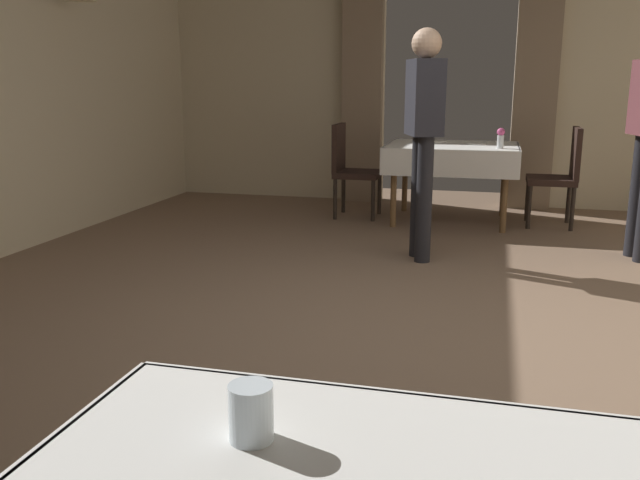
{
  "coord_description": "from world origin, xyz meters",
  "views": [
    {
      "loc": [
        0.54,
        -3.47,
        1.35
      ],
      "look_at": [
        -0.46,
        0.4,
        0.4
      ],
      "focal_mm": 37.85,
      "sensor_mm": 36.0,
      "label": 1
    }
  ],
  "objects_px": {
    "chair_mid_right": "(561,172)",
    "person_waiter_by_doorway": "(424,125)",
    "plate_mid_b": "(436,141)",
    "plate_mid_c": "(476,144)",
    "chair_mid_left": "(350,166)",
    "glass_near_b": "(251,413)",
    "flower_vase_mid": "(501,137)",
    "dining_table_mid": "(452,154)"
  },
  "relations": [
    {
      "from": "chair_mid_right",
      "to": "chair_mid_left",
      "type": "distance_m",
      "value": 2.01
    },
    {
      "from": "flower_vase_mid",
      "to": "plate_mid_c",
      "type": "xyz_separation_m",
      "value": [
        -0.22,
        0.37,
        -0.09
      ]
    },
    {
      "from": "dining_table_mid",
      "to": "person_waiter_by_doorway",
      "type": "bearing_deg",
      "value": -94.85
    },
    {
      "from": "glass_near_b",
      "to": "person_waiter_by_doorway",
      "type": "bearing_deg",
      "value": 92.0
    },
    {
      "from": "chair_mid_right",
      "to": "plate_mid_b",
      "type": "relative_size",
      "value": 4.62
    },
    {
      "from": "chair_mid_right",
      "to": "plate_mid_b",
      "type": "xyz_separation_m",
      "value": [
        -1.18,
        0.23,
        0.24
      ]
    },
    {
      "from": "dining_table_mid",
      "to": "glass_near_b",
      "type": "relative_size",
      "value": 12.44
    },
    {
      "from": "chair_mid_left",
      "to": "plate_mid_c",
      "type": "relative_size",
      "value": 4.57
    },
    {
      "from": "chair_mid_right",
      "to": "glass_near_b",
      "type": "distance_m",
      "value": 5.74
    },
    {
      "from": "flower_vase_mid",
      "to": "plate_mid_b",
      "type": "distance_m",
      "value": 0.82
    },
    {
      "from": "chair_mid_left",
      "to": "flower_vase_mid",
      "type": "height_order",
      "value": "flower_vase_mid"
    },
    {
      "from": "dining_table_mid",
      "to": "plate_mid_b",
      "type": "height_order",
      "value": "plate_mid_b"
    },
    {
      "from": "plate_mid_b",
      "to": "plate_mid_c",
      "type": "height_order",
      "value": "same"
    },
    {
      "from": "chair_mid_right",
      "to": "chair_mid_left",
      "type": "relative_size",
      "value": 1.0
    },
    {
      "from": "chair_mid_right",
      "to": "person_waiter_by_doorway",
      "type": "height_order",
      "value": "person_waiter_by_doorway"
    },
    {
      "from": "glass_near_b",
      "to": "plate_mid_b",
      "type": "relative_size",
      "value": 0.49
    },
    {
      "from": "chair_mid_right",
      "to": "person_waiter_by_doorway",
      "type": "distance_m",
      "value": 1.97
    },
    {
      "from": "chair_mid_left",
      "to": "flower_vase_mid",
      "type": "xyz_separation_m",
      "value": [
        1.44,
        -0.28,
        0.33
      ]
    },
    {
      "from": "chair_mid_left",
      "to": "person_waiter_by_doorway",
      "type": "height_order",
      "value": "person_waiter_by_doorway"
    },
    {
      "from": "plate_mid_c",
      "to": "person_waiter_by_doorway",
      "type": "distance_m",
      "value": 1.66
    },
    {
      "from": "plate_mid_b",
      "to": "plate_mid_c",
      "type": "relative_size",
      "value": 0.99
    },
    {
      "from": "dining_table_mid",
      "to": "glass_near_b",
      "type": "xyz_separation_m",
      "value": [
        0.02,
        -5.64,
        0.14
      ]
    },
    {
      "from": "plate_mid_c",
      "to": "chair_mid_right",
      "type": "bearing_deg",
      "value": -5.37
    },
    {
      "from": "plate_mid_b",
      "to": "glass_near_b",
      "type": "bearing_deg",
      "value": -88.11
    },
    {
      "from": "plate_mid_c",
      "to": "person_waiter_by_doorway",
      "type": "xyz_separation_m",
      "value": [
        -0.35,
        -1.61,
        0.27
      ]
    },
    {
      "from": "dining_table_mid",
      "to": "chair_mid_right",
      "type": "bearing_deg",
      "value": 0.68
    },
    {
      "from": "chair_mid_right",
      "to": "person_waiter_by_doorway",
      "type": "xyz_separation_m",
      "value": [
        -1.13,
        -1.53,
        0.51
      ]
    },
    {
      "from": "dining_table_mid",
      "to": "person_waiter_by_doorway",
      "type": "distance_m",
      "value": 1.57
    },
    {
      "from": "flower_vase_mid",
      "to": "plate_mid_b",
      "type": "bearing_deg",
      "value": 139.11
    },
    {
      "from": "flower_vase_mid",
      "to": "plate_mid_c",
      "type": "relative_size",
      "value": 0.9
    },
    {
      "from": "chair_mid_left",
      "to": "glass_near_b",
      "type": "xyz_separation_m",
      "value": [
        1.02,
        -5.63,
        0.28
      ]
    },
    {
      "from": "flower_vase_mid",
      "to": "person_waiter_by_doorway",
      "type": "relative_size",
      "value": 0.11
    },
    {
      "from": "dining_table_mid",
      "to": "glass_near_b",
      "type": "bearing_deg",
      "value": -89.85
    },
    {
      "from": "dining_table_mid",
      "to": "flower_vase_mid",
      "type": "xyz_separation_m",
      "value": [
        0.44,
        -0.29,
        0.19
      ]
    },
    {
      "from": "person_waiter_by_doorway",
      "to": "plate_mid_b",
      "type": "bearing_deg",
      "value": 91.62
    },
    {
      "from": "chair_mid_right",
      "to": "plate_mid_c",
      "type": "distance_m",
      "value": 0.83
    },
    {
      "from": "glass_near_b",
      "to": "chair_mid_left",
      "type": "bearing_deg",
      "value": 100.26
    },
    {
      "from": "plate_mid_b",
      "to": "person_waiter_by_doorway",
      "type": "bearing_deg",
      "value": -88.38
    },
    {
      "from": "plate_mid_b",
      "to": "person_waiter_by_doorway",
      "type": "relative_size",
      "value": 0.12
    },
    {
      "from": "chair_mid_right",
      "to": "glass_near_b",
      "type": "xyz_separation_m",
      "value": [
        -0.99,
        -5.65,
        0.28
      ]
    },
    {
      "from": "dining_table_mid",
      "to": "chair_mid_left",
      "type": "bearing_deg",
      "value": -179.51
    },
    {
      "from": "dining_table_mid",
      "to": "plate_mid_c",
      "type": "distance_m",
      "value": 0.25
    }
  ]
}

